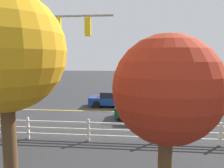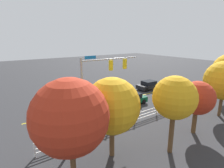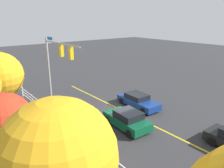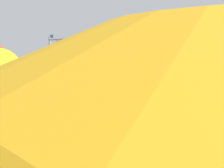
{
  "view_description": "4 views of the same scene",
  "coord_description": "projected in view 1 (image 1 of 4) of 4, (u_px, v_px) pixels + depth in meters",
  "views": [
    {
      "loc": [
        -1.96,
        16.7,
        4.19
      ],
      "look_at": [
        -0.45,
        1.14,
        2.37
      ],
      "focal_mm": 34.11,
      "sensor_mm": 36.0,
      "label": 1
    },
    {
      "loc": [
        11.83,
        18.91,
        8.51
      ],
      "look_at": [
        -1.02,
        0.27,
        2.68
      ],
      "focal_mm": 28.69,
      "sensor_mm": 36.0,
      "label": 2
    },
    {
      "loc": [
        -14.85,
        12.92,
        8.67
      ],
      "look_at": [
        -0.08,
        1.16,
        2.9
      ],
      "focal_mm": 34.87,
      "sensor_mm": 36.0,
      "label": 3
    },
    {
      "loc": [
        -15.46,
        9.58,
        6.41
      ],
      "look_at": [
        -0.16,
        1.26,
        3.03
      ],
      "focal_mm": 35.16,
      "sensor_mm": 36.0,
      "label": 4
    }
  ],
  "objects": [
    {
      "name": "white_rail_fence",
      "position": [
        153.0,
        132.0,
        10.61
      ],
      "size": [
        26.1,
        0.1,
        1.15
      ],
      "color": "white",
      "rests_on": "ground_plane"
    },
    {
      "name": "signal_assembly",
      "position": [
        39.0,
        47.0,
        12.2
      ],
      "size": [
        6.33,
        0.38,
        7.0
      ],
      "color": "gray",
      "rests_on": "ground_plane"
    },
    {
      "name": "tree_5",
      "position": [
        4.0,
        52.0,
        5.43
      ],
      "size": [
        3.15,
        3.15,
        5.98
      ],
      "color": "brown",
      "rests_on": "ground_plane"
    },
    {
      "name": "tree_3",
      "position": [
        167.0,
        90.0,
        5.8
      ],
      "size": [
        3.02,
        3.02,
        4.89
      ],
      "color": "brown",
      "rests_on": "ground_plane"
    },
    {
      "name": "car_2",
      "position": [
        147.0,
        109.0,
        14.95
      ],
      "size": [
        4.33,
        2.22,
        1.46
      ],
      "rotation": [
        0.0,
        0.0,
        -0.05
      ],
      "color": "#0C4C2D",
      "rests_on": "ground_plane"
    },
    {
      "name": "ground_plane",
      "position": [
        108.0,
        111.0,
        17.19
      ],
      "size": [
        120.0,
        120.0,
        0.0
      ],
      "primitive_type": "plane",
      "color": "#2D2D30"
    },
    {
      "name": "lane_center_stripe",
      "position": [
        158.0,
        112.0,
        16.8
      ],
      "size": [
        28.0,
        0.16,
        0.01
      ],
      "primitive_type": "cube",
      "color": "gold",
      "rests_on": "ground_plane"
    },
    {
      "name": "car_0",
      "position": [
        116.0,
        99.0,
        18.89
      ],
      "size": [
        4.78,
        2.09,
        1.35
      ],
      "rotation": [
        0.0,
        0.0,
        3.09
      ],
      "color": "navy",
      "rests_on": "ground_plane"
    }
  ]
}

